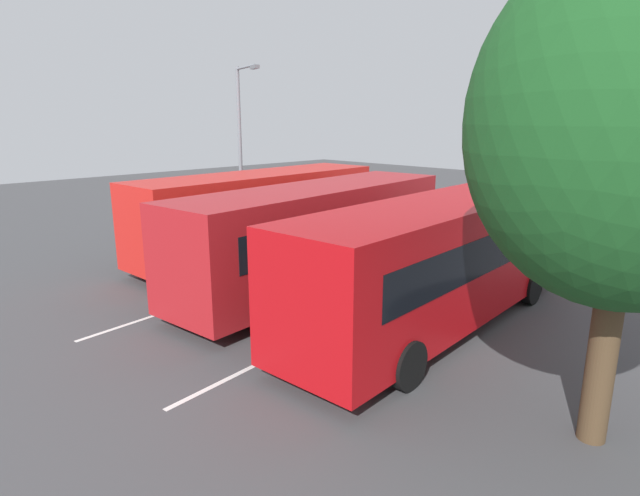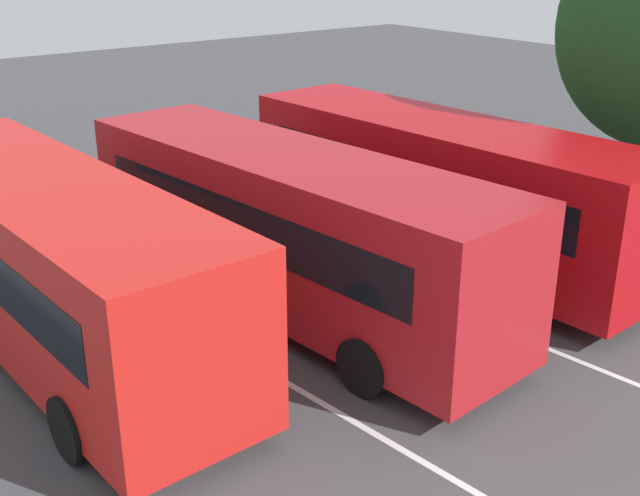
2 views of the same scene
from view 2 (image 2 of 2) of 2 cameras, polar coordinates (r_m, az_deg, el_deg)
The scene contains 7 objects.
ground_plane at distance 16.39m, azimuth -3.56°, elevation -3.25°, with size 72.49×72.49×0.00m, color #424244.
bus_far_left at distance 17.76m, azimuth 8.64°, elevation 4.56°, with size 10.13×3.09×3.14m.
bus_center_left at distance 15.11m, azimuth -2.32°, elevation 1.68°, with size 10.19×3.43×3.14m.
bus_center_right at distance 14.36m, azimuth -18.85°, elevation -0.64°, with size 10.11×3.01×3.14m.
pedestrian at distance 23.18m, azimuth -12.30°, elevation 6.62°, with size 0.45×0.45×1.77m.
lane_stripe_outer_left at distance 17.53m, azimuth 2.08°, elevation -1.48°, with size 15.15×0.12×0.01m, color silver.
lane_stripe_inner_left at distance 15.45m, azimuth -9.98°, elevation -5.18°, with size 15.15×0.12×0.01m, color silver.
Camera 2 is at (-12.37, 8.21, 6.94)m, focal length 44.49 mm.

